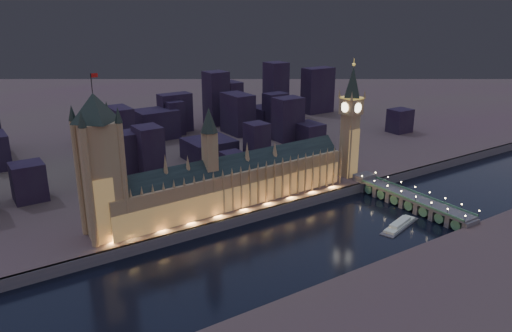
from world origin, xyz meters
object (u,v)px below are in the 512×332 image
elizabeth_tower (351,113)px  river_boat (400,225)px  palace_of_westminster (233,182)px  westminster_bridge (408,200)px  victoria_tower (100,160)px

elizabeth_tower → river_boat: 112.42m
palace_of_westminster → elizabeth_tower: bearing=0.1°
palace_of_westminster → elizabeth_tower: size_ratio=1.95×
palace_of_westminster → elizabeth_tower: elizabeth_tower is taller
elizabeth_tower → river_boat: (-29.61, -87.40, -64.21)m
elizabeth_tower → palace_of_westminster: bearing=-179.9°
westminster_bridge → palace_of_westminster: bearing=152.2°
river_boat → elizabeth_tower: bearing=71.3°
westminster_bridge → elizabeth_tower: bearing=93.8°
elizabeth_tower → westminster_bridge: bearing=-86.2°
victoria_tower → river_boat: 216.12m
palace_of_westminster → westminster_bridge: bearing=-27.8°
elizabeth_tower → river_boat: elizabeth_tower is taller
palace_of_westminster → westminster_bridge: (123.72, -65.20, -20.38)m
palace_of_westminster → river_boat: palace_of_westminster is taller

